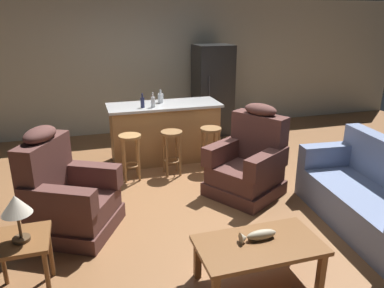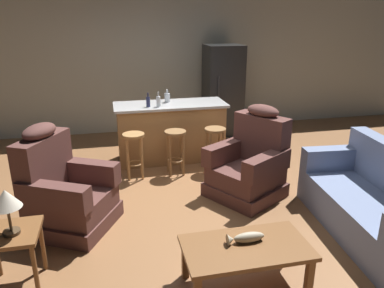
# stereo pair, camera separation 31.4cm
# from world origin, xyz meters

# --- Properties ---
(ground_plane) EXTENTS (12.00, 12.00, 0.00)m
(ground_plane) POSITION_xyz_m (0.00, 0.00, 0.00)
(ground_plane) COLOR brown
(back_wall) EXTENTS (12.00, 0.05, 2.60)m
(back_wall) POSITION_xyz_m (0.00, 3.12, 1.30)
(back_wall) COLOR #B2B2A3
(back_wall) RESTS_ON ground_plane
(coffee_table) EXTENTS (1.10, 0.60, 0.42)m
(coffee_table) POSITION_xyz_m (0.11, -1.89, 0.36)
(coffee_table) COLOR brown
(coffee_table) RESTS_ON ground_plane
(fish_figurine) EXTENTS (0.34, 0.10, 0.10)m
(fish_figurine) POSITION_xyz_m (0.12, -1.83, 0.46)
(fish_figurine) COLOR #4C3823
(fish_figurine) RESTS_ON coffee_table
(couch) EXTENTS (1.01, 1.97, 0.94)m
(couch) POSITION_xyz_m (1.81, -1.37, 0.34)
(couch) COLOR #707FA3
(couch) RESTS_ON ground_plane
(recliner_near_lamp) EXTENTS (1.14, 1.14, 1.20)m
(recliner_near_lamp) POSITION_xyz_m (-1.52, -0.47, 0.42)
(recliner_near_lamp) COLOR brown
(recliner_near_lamp) RESTS_ON ground_plane
(recliner_near_island) EXTENTS (1.16, 1.16, 1.20)m
(recliner_near_island) POSITION_xyz_m (0.80, -0.17, 0.42)
(recliner_near_island) COLOR brown
(recliner_near_island) RESTS_ON ground_plane
(end_table) EXTENTS (0.48, 0.48, 0.56)m
(end_table) POSITION_xyz_m (-1.86, -1.44, 0.46)
(end_table) COLOR brown
(end_table) RESTS_ON ground_plane
(table_lamp) EXTENTS (0.24, 0.24, 0.41)m
(table_lamp) POSITION_xyz_m (-1.84, -1.48, 0.87)
(table_lamp) COLOR #4C3823
(table_lamp) RESTS_ON end_table
(kitchen_island) EXTENTS (1.80, 0.70, 0.95)m
(kitchen_island) POSITION_xyz_m (0.00, 1.35, 0.48)
(kitchen_island) COLOR #9E7042
(kitchen_island) RESTS_ON ground_plane
(bar_stool_left) EXTENTS (0.32, 0.32, 0.68)m
(bar_stool_left) POSITION_xyz_m (-0.65, 0.72, 0.47)
(bar_stool_left) COLOR #A87A47
(bar_stool_left) RESTS_ON ground_plane
(bar_stool_middle) EXTENTS (0.32, 0.32, 0.68)m
(bar_stool_middle) POSITION_xyz_m (-0.04, 0.72, 0.47)
(bar_stool_middle) COLOR olive
(bar_stool_middle) RESTS_ON ground_plane
(bar_stool_right) EXTENTS (0.32, 0.32, 0.68)m
(bar_stool_right) POSITION_xyz_m (0.58, 0.72, 0.47)
(bar_stool_right) COLOR olive
(bar_stool_right) RESTS_ON ground_plane
(refrigerator) EXTENTS (0.70, 0.69, 1.76)m
(refrigerator) POSITION_xyz_m (1.26, 2.55, 0.88)
(refrigerator) COLOR black
(refrigerator) RESTS_ON ground_plane
(bottle_tall_green) EXTENTS (0.06, 0.06, 0.23)m
(bottle_tall_green) POSITION_xyz_m (-0.21, 1.17, 1.04)
(bottle_tall_green) COLOR silver
(bottle_tall_green) RESTS_ON kitchen_island
(bottle_short_amber) EXTENTS (0.06, 0.06, 0.22)m
(bottle_short_amber) POSITION_xyz_m (-0.37, 1.20, 1.03)
(bottle_short_amber) COLOR #23284C
(bottle_short_amber) RESTS_ON kitchen_island
(bottle_wine_dark) EXTENTS (0.09, 0.09, 0.21)m
(bottle_wine_dark) POSITION_xyz_m (-0.03, 1.46, 1.03)
(bottle_wine_dark) COLOR silver
(bottle_wine_dark) RESTS_ON kitchen_island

